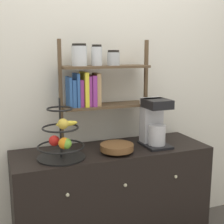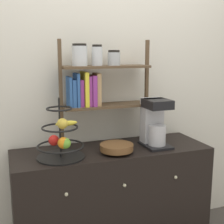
{
  "view_description": "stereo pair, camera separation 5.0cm",
  "coord_description": "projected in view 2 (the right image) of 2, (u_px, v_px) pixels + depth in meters",
  "views": [
    {
      "loc": [
        -0.79,
        -1.79,
        1.52
      ],
      "look_at": [
        0.0,
        0.24,
        1.09
      ],
      "focal_mm": 50.0,
      "sensor_mm": 36.0,
      "label": 1
    },
    {
      "loc": [
        -0.75,
        -1.81,
        1.52
      ],
      "look_at": [
        0.0,
        0.24,
        1.09
      ],
      "focal_mm": 50.0,
      "sensor_mm": 36.0,
      "label": 2
    }
  ],
  "objects": [
    {
      "name": "coffee_maker",
      "position": [
        154.0,
        122.0,
        2.32
      ],
      "size": [
        0.18,
        0.24,
        0.36
      ],
      "color": "black",
      "rests_on": "sideboard"
    },
    {
      "name": "sideboard",
      "position": [
        112.0,
        201.0,
        2.35
      ],
      "size": [
        1.43,
        0.5,
        0.82
      ],
      "color": "black",
      "rests_on": "ground_plane"
    },
    {
      "name": "shelf_hutch",
      "position": [
        94.0,
        81.0,
        2.28
      ],
      "size": [
        0.7,
        0.2,
        0.78
      ],
      "color": "brown",
      "rests_on": "sideboard"
    },
    {
      "name": "wall_back",
      "position": [
        100.0,
        80.0,
        2.44
      ],
      "size": [
        7.0,
        0.05,
        2.6
      ],
      "primitive_type": "cube",
      "color": "silver",
      "rests_on": "ground_plane"
    },
    {
      "name": "wooden_bowl",
      "position": [
        116.0,
        148.0,
        2.18
      ],
      "size": [
        0.24,
        0.24,
        0.06
      ],
      "color": "brown",
      "rests_on": "sideboard"
    },
    {
      "name": "fruit_stand",
      "position": [
        61.0,
        140.0,
        2.05
      ],
      "size": [
        0.32,
        0.32,
        0.41
      ],
      "color": "black",
      "rests_on": "sideboard"
    }
  ]
}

